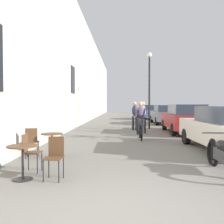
# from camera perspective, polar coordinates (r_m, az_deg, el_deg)

# --- Properties ---
(ground_plane) EXTENTS (88.00, 88.00, 0.00)m
(ground_plane) POSITION_cam_1_polar(r_m,az_deg,el_deg) (3.87, 4.14, -22.31)
(ground_plane) COLOR slate
(building_facade_left) EXTENTS (0.54, 68.00, 8.72)m
(building_facade_left) POSITION_cam_1_polar(r_m,az_deg,el_deg) (18.05, -8.63, 10.62)
(building_facade_left) COLOR #B7AD99
(building_facade_left) RESTS_ON ground_plane
(cafe_table_near) EXTENTS (0.64, 0.64, 0.72)m
(cafe_table_near) POSITION_cam_1_polar(r_m,az_deg,el_deg) (5.54, -19.98, -9.34)
(cafe_table_near) COLOR black
(cafe_table_near) RESTS_ON ground_plane
(cafe_chair_near_toward_street) EXTENTS (0.40, 0.40, 0.89)m
(cafe_chair_near_toward_street) POSITION_cam_1_polar(r_m,az_deg,el_deg) (5.41, -13.11, -9.60)
(cafe_chair_near_toward_street) COLOR black
(cafe_chair_near_toward_street) RESTS_ON ground_plane
(cafe_chair_near_toward_wall) EXTENTS (0.38, 0.38, 0.89)m
(cafe_chair_near_toward_wall) POSITION_cam_1_polar(r_m,az_deg,el_deg) (6.10, -18.58, -8.34)
(cafe_chair_near_toward_wall) COLOR black
(cafe_chair_near_toward_wall) RESTS_ON ground_plane
(cafe_table_mid) EXTENTS (0.64, 0.64, 0.72)m
(cafe_table_mid) POSITION_cam_1_polar(r_m,az_deg,el_deg) (7.54, -13.71, -6.34)
(cafe_table_mid) COLOR black
(cafe_table_mid) RESTS_ON ground_plane
(cafe_chair_mid_toward_street) EXTENTS (0.45, 0.45, 0.89)m
(cafe_chair_mid_toward_street) POSITION_cam_1_polar(r_m,az_deg,el_deg) (7.65, -18.05, -6.30)
(cafe_chair_mid_toward_street) COLOR black
(cafe_chair_mid_toward_street) RESTS_ON ground_plane
(cyclist_on_bicycle) EXTENTS (0.52, 1.76, 1.74)m
(cyclist_on_bicycle) POSITION_cam_1_polar(r_m,az_deg,el_deg) (11.27, 6.59, -2.15)
(cyclist_on_bicycle) COLOR black
(cyclist_on_bicycle) RESTS_ON ground_plane
(pedestrian_near) EXTENTS (0.37, 0.28, 1.74)m
(pedestrian_near) POSITION_cam_1_polar(r_m,az_deg,el_deg) (13.57, 7.16, -0.76)
(pedestrian_near) COLOR #26262D
(pedestrian_near) RESTS_ON ground_plane
(pedestrian_mid) EXTENTS (0.37, 0.29, 1.74)m
(pedestrian_mid) POSITION_cam_1_polar(r_m,az_deg,el_deg) (15.14, 5.27, -0.49)
(pedestrian_mid) COLOR #26262D
(pedestrian_mid) RESTS_ON ground_plane
(street_lamp) EXTENTS (0.32, 0.32, 4.90)m
(street_lamp) POSITION_cam_1_polar(r_m,az_deg,el_deg) (16.10, 8.64, 7.20)
(street_lamp) COLOR black
(street_lamp) RESTS_ON ground_plane
(parked_car_nearest) EXTENTS (1.92, 4.33, 1.52)m
(parked_car_nearest) POSITION_cam_1_polar(r_m,az_deg,el_deg) (9.04, 24.50, -3.40)
(parked_car_nearest) COLOR beige
(parked_car_nearest) RESTS_ON ground_plane
(parked_car_second) EXTENTS (1.94, 4.46, 1.58)m
(parked_car_second) POSITION_cam_1_polar(r_m,az_deg,el_deg) (14.05, 16.39, -1.40)
(parked_car_second) COLOR maroon
(parked_car_second) RESTS_ON ground_plane
(parked_car_third) EXTENTS (1.83, 4.28, 1.52)m
(parked_car_third) POSITION_cam_1_polar(r_m,az_deg,el_deg) (20.24, 12.02, -0.51)
(parked_car_third) COLOR #595960
(parked_car_third) RESTS_ON ground_plane
(parked_car_fourth) EXTENTS (1.93, 4.32, 1.52)m
(parked_car_fourth) POSITION_cam_1_polar(r_m,az_deg,el_deg) (26.45, 9.09, 0.04)
(parked_car_fourth) COLOR #384C84
(parked_car_fourth) RESTS_ON ground_plane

